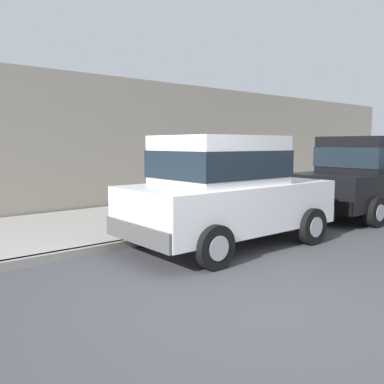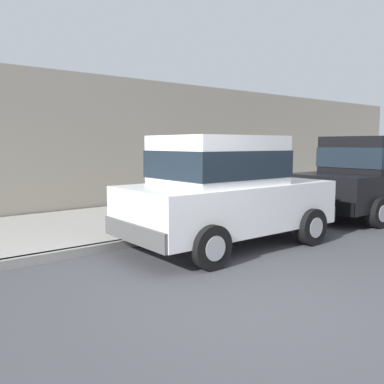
{
  "view_description": "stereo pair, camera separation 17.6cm",
  "coord_description": "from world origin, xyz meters",
  "px_view_note": "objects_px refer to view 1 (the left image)",
  "views": [
    {
      "loc": [
        2.71,
        -3.28,
        1.75
      ],
      "look_at": [
        -3.15,
        1.65,
        0.85
      ],
      "focal_mm": 38.53,
      "sensor_mm": 36.0,
      "label": 1
    },
    {
      "loc": [
        2.82,
        -3.15,
        1.75
      ],
      "look_at": [
        -3.15,
        1.65,
        0.85
      ],
      "focal_mm": 38.53,
      "sensor_mm": 36.0,
      "label": 2
    }
  ],
  "objects_px": {
    "car_black_sedan": "(368,175)",
    "dog_white": "(149,206)",
    "fire_hydrant": "(271,196)",
    "car_white_hatchback": "(225,190)"
  },
  "relations": [
    {
      "from": "car_black_sedan",
      "to": "dog_white",
      "type": "height_order",
      "value": "car_black_sedan"
    },
    {
      "from": "dog_white",
      "to": "car_black_sedan",
      "type": "bearing_deg",
      "value": 64.76
    },
    {
      "from": "car_black_sedan",
      "to": "fire_hydrant",
      "type": "relative_size",
      "value": 6.37
    },
    {
      "from": "car_white_hatchback",
      "to": "dog_white",
      "type": "bearing_deg",
      "value": 179.82
    },
    {
      "from": "car_white_hatchback",
      "to": "dog_white",
      "type": "height_order",
      "value": "car_white_hatchback"
    },
    {
      "from": "car_white_hatchback",
      "to": "car_black_sedan",
      "type": "bearing_deg",
      "value": 89.93
    },
    {
      "from": "dog_white",
      "to": "car_white_hatchback",
      "type": "bearing_deg",
      "value": -0.18
    },
    {
      "from": "car_black_sedan",
      "to": "car_white_hatchback",
      "type": "bearing_deg",
      "value": -90.07
    },
    {
      "from": "car_black_sedan",
      "to": "dog_white",
      "type": "distance_m",
      "value": 5.45
    },
    {
      "from": "dog_white",
      "to": "fire_hydrant",
      "type": "distance_m",
      "value": 3.11
    }
  ]
}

